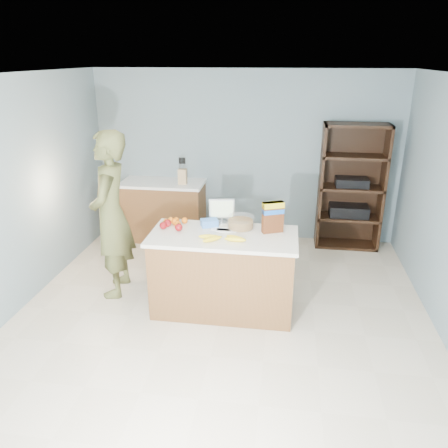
# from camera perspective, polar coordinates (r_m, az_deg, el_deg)

# --- Properties ---
(floor) EXTENTS (4.50, 5.00, 0.02)m
(floor) POSITION_cam_1_polar(r_m,az_deg,el_deg) (4.76, -0.63, -12.84)
(floor) COLOR beige
(floor) RESTS_ON ground
(walls) EXTENTS (4.52, 5.02, 2.51)m
(walls) POSITION_cam_1_polar(r_m,az_deg,el_deg) (4.07, -0.72, 6.81)
(walls) COLOR gray
(walls) RESTS_ON ground
(counter_peninsula) EXTENTS (1.56, 0.76, 0.90)m
(counter_peninsula) POSITION_cam_1_polar(r_m,az_deg,el_deg) (4.80, -0.09, -6.74)
(counter_peninsula) COLOR brown
(counter_peninsula) RESTS_ON ground
(back_cabinet) EXTENTS (1.24, 0.62, 0.90)m
(back_cabinet) POSITION_cam_1_polar(r_m,az_deg,el_deg) (6.73, -7.85, 1.80)
(back_cabinet) COLOR brown
(back_cabinet) RESTS_ON ground
(shelving_unit) EXTENTS (0.90, 0.40, 1.80)m
(shelving_unit) POSITION_cam_1_polar(r_m,az_deg,el_deg) (6.56, 16.18, 4.42)
(shelving_unit) COLOR black
(shelving_unit) RESTS_ON ground
(person) EXTENTS (0.55, 0.76, 1.93)m
(person) POSITION_cam_1_polar(r_m,az_deg,el_deg) (5.12, -14.52, 1.08)
(person) COLOR brown
(person) RESTS_ON ground
(knife_block) EXTENTS (0.12, 0.10, 0.31)m
(knife_block) POSITION_cam_1_polar(r_m,az_deg,el_deg) (6.43, -5.44, 6.27)
(knife_block) COLOR tan
(knife_block) RESTS_ON back_cabinet
(envelopes) EXTENTS (0.29, 0.15, 0.00)m
(envelopes) POSITION_cam_1_polar(r_m,az_deg,el_deg) (4.72, -0.00, -0.75)
(envelopes) COLOR white
(envelopes) RESTS_ON counter_peninsula
(bananas) EXTENTS (0.50, 0.22, 0.05)m
(bananas) POSITION_cam_1_polar(r_m,az_deg,el_deg) (4.44, -0.11, -1.87)
(bananas) COLOR yellow
(bananas) RESTS_ON counter_peninsula
(apples) EXTENTS (0.26, 0.19, 0.08)m
(apples) POSITION_cam_1_polar(r_m,az_deg,el_deg) (4.76, -7.09, -0.18)
(apples) COLOR maroon
(apples) RESTS_ON counter_peninsula
(oranges) EXTENTS (0.26, 0.18, 0.07)m
(oranges) POSITION_cam_1_polar(r_m,az_deg,el_deg) (4.89, -6.41, 0.34)
(oranges) COLOR orange
(oranges) RESTS_ON counter_peninsula
(blue_carton) EXTENTS (0.21, 0.18, 0.08)m
(blue_carton) POSITION_cam_1_polar(r_m,az_deg,el_deg) (4.80, -1.92, 0.15)
(blue_carton) COLOR blue
(blue_carton) RESTS_ON counter_peninsula
(salad_bowl) EXTENTS (0.30, 0.30, 0.13)m
(salad_bowl) POSITION_cam_1_polar(r_m,az_deg,el_deg) (4.76, 2.18, 0.16)
(salad_bowl) COLOR #267219
(salad_bowl) RESTS_ON counter_peninsula
(tv) EXTENTS (0.28, 0.12, 0.28)m
(tv) POSITION_cam_1_polar(r_m,az_deg,el_deg) (4.86, -0.29, 1.90)
(tv) COLOR silver
(tv) RESTS_ON counter_peninsula
(cereal_box) EXTENTS (0.24, 0.16, 0.34)m
(cereal_box) POSITION_cam_1_polar(r_m,az_deg,el_deg) (4.62, 6.41, 1.19)
(cereal_box) COLOR #592B14
(cereal_box) RESTS_ON counter_peninsula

